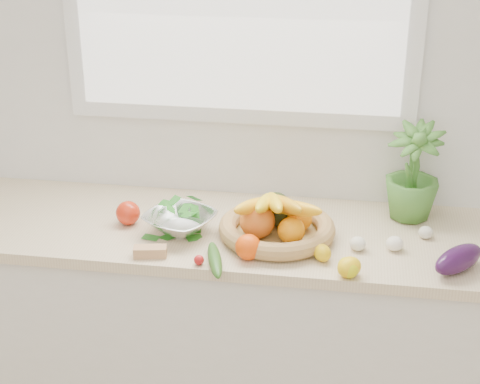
% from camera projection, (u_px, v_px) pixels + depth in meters
% --- Properties ---
extents(back_wall, '(4.50, 0.02, 2.70)m').
position_uv_depth(back_wall, '(240.00, 82.00, 2.72)').
color(back_wall, white).
rests_on(back_wall, ground).
extents(counter_cabinet, '(2.20, 0.58, 0.86)m').
position_uv_depth(counter_cabinet, '(228.00, 335.00, 2.83)').
color(counter_cabinet, silver).
rests_on(counter_cabinet, ground).
extents(countertop, '(2.24, 0.62, 0.04)m').
position_uv_depth(countertop, '(227.00, 232.00, 2.65)').
color(countertop, beige).
rests_on(countertop, counter_cabinet).
extents(orange_loose, '(0.09, 0.09, 0.09)m').
position_uv_depth(orange_loose, '(248.00, 247.00, 2.41)').
color(orange_loose, '#FF4C08').
rests_on(orange_loose, countertop).
extents(lemon_a, '(0.08, 0.09, 0.06)m').
position_uv_depth(lemon_a, '(322.00, 253.00, 2.41)').
color(lemon_a, gold).
rests_on(lemon_a, countertop).
extents(lemon_b, '(0.11, 0.11, 0.07)m').
position_uv_depth(lemon_b, '(349.00, 267.00, 2.31)').
color(lemon_b, yellow).
rests_on(lemon_b, countertop).
extents(lemon_c, '(0.09, 0.10, 0.06)m').
position_uv_depth(lemon_c, '(348.00, 268.00, 2.31)').
color(lemon_c, yellow).
rests_on(lemon_c, countertop).
extents(apple, '(0.10, 0.10, 0.09)m').
position_uv_depth(apple, '(128.00, 213.00, 2.64)').
color(apple, red).
rests_on(apple, countertop).
extents(ginger, '(0.12, 0.06, 0.03)m').
position_uv_depth(ginger, '(150.00, 252.00, 2.44)').
color(ginger, tan).
rests_on(ginger, countertop).
extents(garlic_a, '(0.06, 0.06, 0.05)m').
position_uv_depth(garlic_a, '(395.00, 244.00, 2.47)').
color(garlic_a, white).
rests_on(garlic_a, countertop).
extents(garlic_b, '(0.07, 0.07, 0.04)m').
position_uv_depth(garlic_b, '(426.00, 232.00, 2.55)').
color(garlic_b, silver).
rests_on(garlic_b, countertop).
extents(garlic_c, '(0.07, 0.07, 0.05)m').
position_uv_depth(garlic_c, '(358.00, 244.00, 2.47)').
color(garlic_c, silver).
rests_on(garlic_c, countertop).
extents(eggplant, '(0.21, 0.21, 0.09)m').
position_uv_depth(eggplant, '(459.00, 259.00, 2.34)').
color(eggplant, '#2F0F38').
rests_on(eggplant, countertop).
extents(cucumber, '(0.11, 0.24, 0.04)m').
position_uv_depth(cucumber, '(215.00, 260.00, 2.38)').
color(cucumber, '#265418').
rests_on(cucumber, countertop).
extents(radish, '(0.04, 0.04, 0.03)m').
position_uv_depth(radish, '(199.00, 260.00, 2.39)').
color(radish, red).
rests_on(radish, countertop).
extents(potted_herb, '(0.25, 0.25, 0.36)m').
position_uv_depth(potted_herb, '(413.00, 171.00, 2.63)').
color(potted_herb, '#437D2D').
rests_on(potted_herb, countertop).
extents(fruit_basket, '(0.49, 0.49, 0.20)m').
position_uv_depth(fruit_basket, '(276.00, 223.00, 2.54)').
color(fruit_basket, '#A68649').
rests_on(fruit_basket, countertop).
extents(colander_with_spinach, '(0.31, 0.31, 0.12)m').
position_uv_depth(colander_with_spinach, '(180.00, 217.00, 2.57)').
color(colander_with_spinach, white).
rests_on(colander_with_spinach, countertop).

